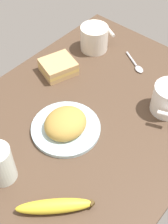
# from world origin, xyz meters

# --- Properties ---
(tabletop) EXTENTS (0.90, 0.64, 0.02)m
(tabletop) POSITION_xyz_m (0.00, 0.00, 0.01)
(tabletop) COLOR #4C3828
(tabletop) RESTS_ON ground
(plate_of_food) EXTENTS (0.19, 0.19, 0.06)m
(plate_of_food) POSITION_xyz_m (0.06, -0.01, 0.04)
(plate_of_food) COLOR silver
(plate_of_food) RESTS_ON tabletop
(coffee_mug_black) EXTENTS (0.12, 0.10, 0.09)m
(coffee_mug_black) POSITION_xyz_m (-0.27, -0.19, 0.06)
(coffee_mug_black) COLOR silver
(coffee_mug_black) RESTS_ON tabletop
(sandwich_main) EXTENTS (0.13, 0.12, 0.04)m
(sandwich_main) POSITION_xyz_m (-0.10, -0.19, 0.04)
(sandwich_main) COLOR tan
(sandwich_main) RESTS_ON tabletop
(glass_of_milk) EXTENTS (0.07, 0.07, 0.11)m
(glass_of_milk) POSITION_xyz_m (0.27, -0.03, 0.07)
(glass_of_milk) COLOR silver
(glass_of_milk) RESTS_ON tabletop
(banana) EXTENTS (0.15, 0.15, 0.03)m
(banana) POSITION_xyz_m (0.25, 0.13, 0.04)
(banana) COLOR yellow
(banana) RESTS_ON tabletop
(spoon) EXTENTS (0.07, 0.11, 0.01)m
(spoon) POSITION_xyz_m (-0.29, -0.02, 0.02)
(spoon) COLOR silver
(spoon) RESTS_ON tabletop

